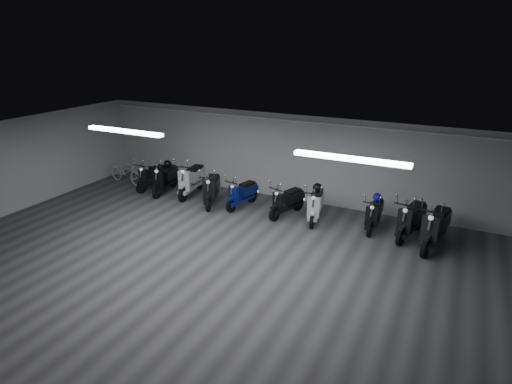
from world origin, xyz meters
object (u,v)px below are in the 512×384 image
at_px(scooter_7, 375,209).
at_px(bicycle, 125,169).
at_px(scooter_6, 316,200).
at_px(helmet_1, 317,188).
at_px(scooter_3, 211,184).
at_px(scooter_5, 287,197).
at_px(scooter_1, 165,174).
at_px(scooter_2, 191,175).
at_px(helmet_2, 377,197).
at_px(scooter_9, 436,221).
at_px(scooter_4, 242,189).
at_px(scooter_0, 152,172).
at_px(scooter_8, 412,213).
at_px(helmet_0, 168,164).

relative_size(scooter_7, bicycle, 0.96).
xyz_separation_m(scooter_6, helmet_1, (-0.04, 0.23, 0.29)).
bearing_deg(scooter_7, scooter_6, -175.92).
height_order(scooter_3, scooter_5, scooter_3).
xyz_separation_m(scooter_1, scooter_2, (0.95, 0.19, 0.06)).
relative_size(scooter_3, helmet_2, 7.12).
bearing_deg(bicycle, scooter_3, -85.54).
bearing_deg(scooter_9, scooter_4, -171.39).
relative_size(scooter_5, helmet_2, 6.43).
xyz_separation_m(scooter_3, scooter_4, (0.98, 0.21, -0.08)).
relative_size(scooter_0, scooter_9, 0.83).
height_order(scooter_8, helmet_1, scooter_8).
bearing_deg(bicycle, scooter_4, -81.93).
distance_m(scooter_1, scooter_7, 7.05).
distance_m(scooter_2, helmet_1, 4.40).
bearing_deg(scooter_8, helmet_2, 175.27).
height_order(scooter_1, scooter_4, scooter_1).
xyz_separation_m(scooter_6, scooter_8, (2.63, 0.05, 0.05)).
xyz_separation_m(scooter_0, helmet_2, (7.68, 0.30, 0.25)).
bearing_deg(helmet_1, scooter_8, -3.91).
height_order(scooter_4, scooter_8, scooter_8).
bearing_deg(scooter_1, scooter_5, -9.61).
relative_size(scooter_8, helmet_0, 7.15).
relative_size(scooter_0, bicycle, 0.99).
relative_size(scooter_1, scooter_2, 0.92).
distance_m(scooter_8, bicycle, 9.91).
bearing_deg(helmet_2, scooter_0, -177.74).
distance_m(scooter_5, helmet_2, 2.58).
xyz_separation_m(scooter_0, scooter_7, (7.68, 0.08, -0.02)).
bearing_deg(scooter_7, helmet_2, 90.00).
bearing_deg(scooter_5, bicycle, -163.85).
relative_size(scooter_8, scooter_9, 0.93).
bearing_deg(helmet_0, scooter_8, -1.16).
height_order(scooter_2, bicycle, scooter_2).
height_order(scooter_0, helmet_2, scooter_0).
height_order(scooter_5, helmet_1, scooter_5).
bearing_deg(scooter_2, helmet_1, -7.01).
bearing_deg(scooter_5, scooter_4, -162.89).
distance_m(scooter_1, scooter_9, 8.65).
xyz_separation_m(scooter_5, scooter_7, (2.53, 0.20, -0.01)).
bearing_deg(scooter_1, helmet_0, 90.00).
bearing_deg(scooter_3, scooter_5, -16.99).
bearing_deg(scooter_6, scooter_9, -15.57).
height_order(scooter_0, scooter_2, scooter_2).
xyz_separation_m(scooter_7, scooter_8, (0.98, -0.09, 0.09)).
relative_size(scooter_1, helmet_0, 6.96).
relative_size(scooter_2, helmet_1, 7.07).
distance_m(scooter_9, helmet_0, 8.70).
xyz_separation_m(scooter_3, bicycle, (-3.90, 0.37, -0.13)).
height_order(scooter_7, scooter_8, scooter_8).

